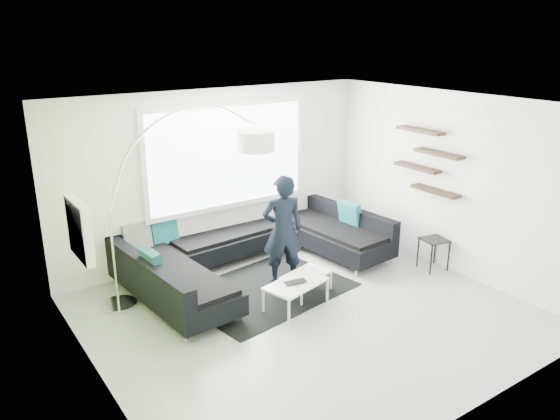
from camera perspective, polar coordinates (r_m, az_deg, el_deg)
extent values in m
plane|color=#939398|center=(7.53, 2.97, -10.79)|extent=(5.50, 5.50, 0.00)
cube|color=white|center=(8.98, -6.65, 3.62)|extent=(5.50, 0.04, 2.80)
cube|color=white|center=(5.36, 19.85, -7.81)|extent=(5.50, 0.04, 2.80)
cube|color=white|center=(5.81, -19.00, -5.65)|extent=(0.04, 5.00, 2.80)
cube|color=white|center=(8.84, 17.43, 2.66)|extent=(0.04, 5.00, 2.80)
cube|color=white|center=(6.64, 3.37, 10.85)|extent=(5.50, 5.00, 0.04)
cube|color=#93C638|center=(5.81, -18.90, -5.63)|extent=(0.01, 5.00, 2.80)
cube|color=white|center=(8.96, -5.46, 5.62)|extent=(2.96, 0.06, 1.68)
cube|color=white|center=(6.29, -20.12, -1.95)|extent=(0.12, 0.66, 0.66)
cube|color=black|center=(8.93, 15.17, 5.01)|extent=(0.20, 1.24, 0.95)
cube|color=black|center=(8.66, -2.45, -5.18)|extent=(4.15, 2.76, 0.42)
cube|color=black|center=(8.52, -2.48, -2.93)|extent=(4.15, 2.76, 0.31)
cube|color=#0C4C51|center=(8.50, -2.48, -2.53)|extent=(3.55, 0.49, 0.44)
cube|color=black|center=(8.15, -1.52, -8.33)|extent=(2.60, 2.06, 0.01)
cube|color=silver|center=(7.79, 2.24, -8.16)|extent=(1.26, 0.92, 0.37)
cube|color=black|center=(9.06, 15.71, -4.45)|extent=(0.44, 0.44, 0.51)
imported|color=black|center=(8.06, 0.29, -2.14)|extent=(0.87, 0.79, 1.69)
imported|color=black|center=(7.47, 1.75, -7.69)|extent=(0.38, 0.31, 0.03)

